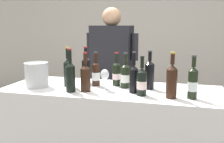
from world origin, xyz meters
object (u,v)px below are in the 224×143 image
wine_bottle_0 (86,70)px  wine_bottle_6 (125,75)px  wine_bottle_3 (70,76)px  wine_bottle_7 (142,82)px  wine_glass (105,75)px  wine_bottle_11 (193,83)px  person_server (112,83)px  wine_bottle_2 (68,71)px  wine_bottle_4 (134,78)px  wine_bottle_8 (117,73)px  wine_bottle_10 (96,73)px  wine_bottle_1 (172,80)px  ice_bucket (37,74)px  wine_bottle_5 (150,74)px  wine_bottle_9 (86,77)px

wine_bottle_0 → wine_bottle_6: 0.40m
wine_bottle_3 → wine_bottle_7: (0.58, 0.04, -0.03)m
wine_bottle_7 → wine_glass: wine_bottle_7 is taller
wine_bottle_11 → person_server: (-0.85, 0.86, -0.24)m
wine_bottle_2 → wine_bottle_11: 1.06m
wine_bottle_4 → wine_bottle_6: wine_bottle_4 is taller
wine_bottle_0 → wine_bottle_8: bearing=-3.6°
wine_bottle_6 → wine_glass: wine_bottle_6 is taller
wine_bottle_10 → wine_bottle_11: wine_bottle_11 is taller
wine_bottle_1 → ice_bucket: bearing=177.1°
wine_bottle_8 → wine_glass: 0.20m
wine_bottle_4 → wine_bottle_7: (0.07, -0.06, -0.02)m
wine_bottle_1 → person_server: (-0.69, 0.88, -0.25)m
wine_bottle_5 → wine_bottle_7: 0.22m
wine_bottle_4 → wine_bottle_9: bearing=-171.9°
wine_bottle_7 → wine_bottle_9: (-0.47, 0.01, 0.01)m
wine_bottle_0 → wine_bottle_8: size_ratio=1.14×
wine_bottle_11 → wine_bottle_6: bearing=159.3°
wine_bottle_7 → wine_bottle_10: (-0.45, 0.22, 0.01)m
wine_bottle_4 → wine_bottle_8: (-0.19, 0.21, -0.01)m
wine_bottle_4 → wine_bottle_6: size_ratio=1.09×
wine_bottle_6 → wine_bottle_9: size_ratio=0.94×
wine_bottle_0 → wine_bottle_10: bearing=-29.9°
wine_bottle_11 → wine_bottle_4: bearing=172.9°
wine_bottle_2 → wine_glass: (0.35, -0.05, -0.01)m
wine_glass → person_server: size_ratio=0.11×
wine_bottle_2 → wine_bottle_4: bearing=-6.5°
wine_bottle_0 → ice_bucket: bearing=-146.8°
wine_bottle_0 → wine_bottle_4: 0.54m
wine_bottle_5 → wine_bottle_0: bearing=173.7°
wine_bottle_5 → wine_bottle_9: wine_bottle_5 is taller
wine_bottle_2 → wine_bottle_8: (0.41, 0.14, -0.02)m
wine_bottle_2 → wine_bottle_10: size_ratio=1.15×
wine_bottle_9 → ice_bucket: 0.48m
wine_bottle_1 → wine_bottle_3: (-0.81, -0.02, -0.00)m
wine_bottle_3 → person_server: 0.94m
wine_bottle_4 → wine_bottle_0: bearing=155.4°
wine_bottle_0 → person_server: size_ratio=0.21×
wine_bottle_0 → wine_glass: wine_bottle_0 is taller
wine_bottle_0 → wine_bottle_8: wine_bottle_0 is taller
wine_bottle_8 → wine_bottle_6: bearing=-30.4°
wine_bottle_9 → ice_bucket: (-0.47, 0.04, -0.01)m
wine_bottle_11 → wine_bottle_7: bearing=-179.1°
wine_bottle_10 → wine_bottle_11: (0.82, -0.21, 0.01)m
wine_bottle_8 → wine_glass: wine_bottle_8 is taller
wine_glass → ice_bucket: size_ratio=0.82×
wine_bottle_4 → wine_bottle_11: bearing=-7.1°
wine_bottle_3 → wine_bottle_10: 0.29m
wine_bottle_0 → ice_bucket: size_ratio=1.58×
wine_bottle_10 → person_server: (-0.02, 0.65, -0.23)m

